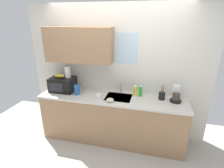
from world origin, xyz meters
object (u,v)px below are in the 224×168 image
at_px(coffee_maker, 176,95).
at_px(small_bowl, 110,100).
at_px(dish_soap_bottle_green, 141,91).
at_px(dish_soap_bottle_yellow, 135,90).
at_px(cereal_canister, 77,90).
at_px(mug_white, 99,97).
at_px(banana_bunch, 60,76).
at_px(microwave, 63,84).
at_px(paper_towel_roll, 68,72).
at_px(utensil_crock, 162,96).

distance_m(coffee_maker, small_bowl, 1.13).
distance_m(coffee_maker, dish_soap_bottle_green, 0.61).
xyz_separation_m(dish_soap_bottle_yellow, cereal_canister, (-1.05, -0.21, -0.01)).
bearing_deg(dish_soap_bottle_yellow, mug_white, -153.28).
bearing_deg(small_bowl, banana_bunch, 166.77).
distance_m(cereal_canister, small_bowl, 0.69).
distance_m(banana_bunch, mug_white, 0.90).
bearing_deg(banana_bunch, cereal_canister, -14.38).
xyz_separation_m(microwave, dish_soap_bottle_yellow, (1.39, 0.11, -0.03)).
relative_size(paper_towel_roll, small_bowl, 1.69).
xyz_separation_m(dish_soap_bottle_yellow, dish_soap_bottle_green, (0.10, 0.01, 0.00)).
bearing_deg(dish_soap_bottle_yellow, utensil_crock, -5.11).
bearing_deg(utensil_crock, dish_soap_bottle_green, 172.65).
bearing_deg(mug_white, microwave, 166.65).
bearing_deg(utensil_crock, mug_white, -166.37).
height_order(dish_soap_bottle_green, cereal_canister, dish_soap_bottle_green).
relative_size(coffee_maker, mug_white, 2.95).
bearing_deg(small_bowl, cereal_canister, 167.45).
distance_m(paper_towel_roll, coffee_maker, 2.01).
height_order(banana_bunch, cereal_canister, banana_bunch).
distance_m(microwave, mug_white, 0.82).
xyz_separation_m(banana_bunch, cereal_canister, (0.39, -0.10, -0.21)).
bearing_deg(paper_towel_roll, small_bowl, -18.18).
bearing_deg(utensil_crock, coffee_maker, -2.86).
xyz_separation_m(banana_bunch, coffee_maker, (2.15, 0.06, -0.20)).
bearing_deg(banana_bunch, mug_white, -12.69).
relative_size(banana_bunch, small_bowl, 1.54).
height_order(microwave, coffee_maker, coffee_maker).
xyz_separation_m(microwave, paper_towel_roll, (0.10, 0.05, 0.24)).
height_order(coffee_maker, mug_white, coffee_maker).
distance_m(dish_soap_bottle_yellow, small_bowl, 0.53).
relative_size(coffee_maker, cereal_canister, 1.51).
xyz_separation_m(cereal_canister, small_bowl, (0.67, -0.15, -0.06)).
bearing_deg(cereal_canister, utensil_crock, 6.35).
bearing_deg(mug_white, dish_soap_bottle_yellow, 26.72).
distance_m(dish_soap_bottle_yellow, mug_white, 0.67).
bearing_deg(paper_towel_roll, microwave, -152.83).
xyz_separation_m(dish_soap_bottle_yellow, small_bowl, (-0.38, -0.36, -0.07)).
bearing_deg(coffee_maker, utensil_crock, 177.14).
bearing_deg(coffee_maker, small_bowl, -164.09).
bearing_deg(dish_soap_bottle_yellow, coffee_maker, -4.37).
relative_size(banana_bunch, coffee_maker, 0.71).
xyz_separation_m(mug_white, small_bowl, (0.22, -0.06, -0.02)).
bearing_deg(utensil_crock, dish_soap_bottle_yellow, 174.89).
height_order(paper_towel_roll, dish_soap_bottle_yellow, paper_towel_roll).
xyz_separation_m(microwave, coffee_maker, (2.10, 0.06, -0.03)).
bearing_deg(mug_white, paper_towel_roll, 160.92).
height_order(paper_towel_roll, mug_white, paper_towel_roll).
bearing_deg(coffee_maker, dish_soap_bottle_yellow, 175.63).
xyz_separation_m(banana_bunch, dish_soap_bottle_yellow, (1.44, 0.11, -0.20)).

